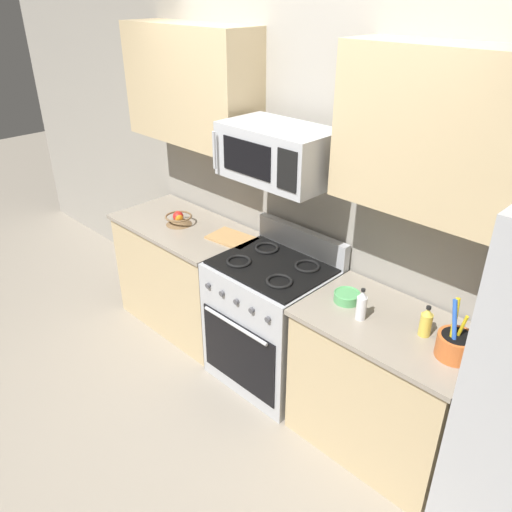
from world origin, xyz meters
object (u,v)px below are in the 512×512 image
cutting_board (232,238)px  prep_bowl (347,297)px  bottle_oil (426,322)px  bottle_vinegar (362,305)px  fruit_basket (179,219)px  utensil_crock (456,345)px  microwave (278,153)px  range_oven (272,321)px

cutting_board → prep_bowl: (1.08, -0.08, 0.02)m
cutting_board → bottle_oil: bottle_oil is taller
cutting_board → bottle_vinegar: bearing=-8.0°
fruit_basket → utensil_crock: bearing=-0.2°
microwave → utensil_crock: 1.44m
utensil_crock → range_oven: bearing=178.8°
utensil_crock → bottle_oil: utensil_crock is taller
range_oven → bottle_vinegar: bottle_vinegar is taller
range_oven → bottle_oil: 1.19m
fruit_basket → bottle_vinegar: 1.73m
microwave → bottle_oil: 1.27m
fruit_basket → cutting_board: 0.50m
utensil_crock → prep_bowl: 0.68m
bottle_oil → microwave: bearing=180.0°
fruit_basket → cutting_board: size_ratio=0.61×
utensil_crock → cutting_board: 1.76m
cutting_board → prep_bowl: size_ratio=2.18×
cutting_board → bottle_vinegar: 1.25m
bottle_vinegar → microwave: bearing=171.3°
range_oven → microwave: (-0.00, 0.03, 1.20)m
range_oven → microwave: bearing=90.1°
microwave → utensil_crock: (1.26, -0.06, -0.69)m
utensil_crock → cutting_board: size_ratio=0.96×
bottle_vinegar → fruit_basket: bearing=177.8°
fruit_basket → bottle_oil: bearing=1.3°
cutting_board → prep_bowl: prep_bowl is taller
bottle_vinegar → utensil_crock: bearing=6.5°
bottle_oil → bottle_vinegar: bearing=-160.7°
range_oven → utensil_crock: 1.36m
prep_bowl → cutting_board: bearing=175.6°
range_oven → bottle_vinegar: bearing=-6.6°
cutting_board → bottle_oil: size_ratio=1.90×
utensil_crock → bottle_vinegar: (-0.52, -0.06, 0.02)m
utensil_crock → cutting_board: bearing=176.2°
fruit_basket → range_oven: bearing=1.2°
utensil_crock → fruit_basket: bearing=179.8°
range_oven → cutting_board: bearing=169.8°
prep_bowl → range_oven: bearing=-179.5°
range_oven → bottle_vinegar: (0.75, -0.09, 0.52)m
range_oven → utensil_crock: bearing=-1.2°
cutting_board → bottle_oil: (1.56, -0.06, 0.07)m
range_oven → cutting_board: size_ratio=3.20×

